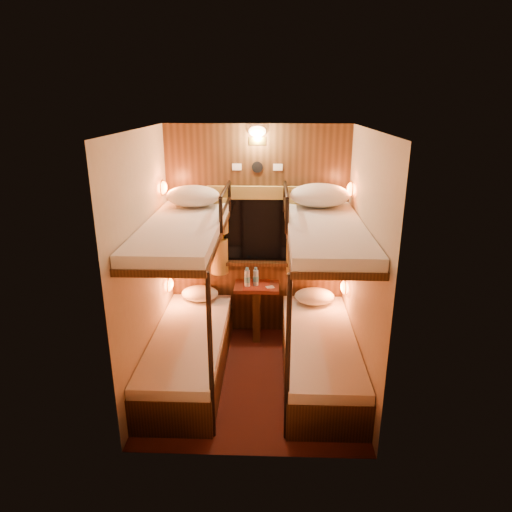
{
  "coord_description": "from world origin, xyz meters",
  "views": [
    {
      "loc": [
        0.17,
        -3.9,
        2.65
      ],
      "look_at": [
        0.02,
        0.15,
        1.24
      ],
      "focal_mm": 32.0,
      "sensor_mm": 36.0,
      "label": 1
    }
  ],
  "objects_px": {
    "bunk_right": "(321,326)",
    "bottle_right": "(256,278)",
    "bunk_left": "(188,324)",
    "table": "(257,304)",
    "bottle_left": "(247,278)"
  },
  "relations": [
    {
      "from": "table",
      "to": "bunk_right",
      "type": "bearing_deg",
      "value": -50.33
    },
    {
      "from": "bunk_left",
      "to": "table",
      "type": "distance_m",
      "value": 1.02
    },
    {
      "from": "bunk_left",
      "to": "bottle_right",
      "type": "distance_m",
      "value": 1.01
    },
    {
      "from": "table",
      "to": "bottle_right",
      "type": "relative_size",
      "value": 3.0
    },
    {
      "from": "table",
      "to": "bottle_right",
      "type": "height_order",
      "value": "bottle_right"
    },
    {
      "from": "table",
      "to": "bottle_left",
      "type": "bearing_deg",
      "value": -157.93
    },
    {
      "from": "table",
      "to": "bottle_right",
      "type": "distance_m",
      "value": 0.33
    },
    {
      "from": "bunk_right",
      "to": "bottle_right",
      "type": "relative_size",
      "value": 8.71
    },
    {
      "from": "bunk_left",
      "to": "bunk_right",
      "type": "height_order",
      "value": "same"
    },
    {
      "from": "bottle_left",
      "to": "bottle_right",
      "type": "relative_size",
      "value": 1.03
    },
    {
      "from": "bunk_left",
      "to": "bottle_left",
      "type": "height_order",
      "value": "bunk_left"
    },
    {
      "from": "bunk_right",
      "to": "table",
      "type": "height_order",
      "value": "bunk_right"
    },
    {
      "from": "bottle_left",
      "to": "table",
      "type": "bearing_deg",
      "value": 22.07
    },
    {
      "from": "bottle_left",
      "to": "bottle_right",
      "type": "height_order",
      "value": "bottle_left"
    },
    {
      "from": "bunk_right",
      "to": "bottle_right",
      "type": "xyz_separation_m",
      "value": [
        -0.66,
        0.76,
        0.19
      ]
    }
  ]
}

